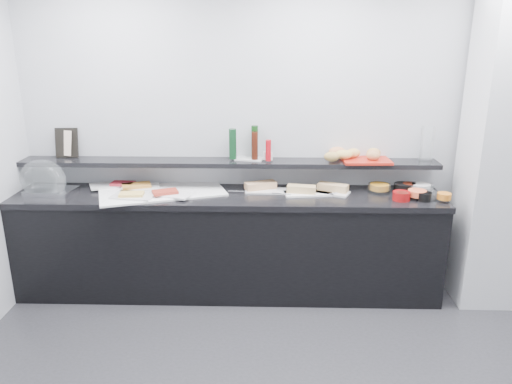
{
  "coord_description": "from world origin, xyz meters",
  "views": [
    {
      "loc": [
        -0.35,
        -2.3,
        2.19
      ],
      "look_at": [
        -0.45,
        1.45,
        1.0
      ],
      "focal_mm": 35.0,
      "sensor_mm": 36.0,
      "label": 1
    }
  ],
  "objects_px": {
    "cloche_base": "(51,191)",
    "carafe": "(427,144)",
    "framed_print": "(67,143)",
    "sandwich_plate_mid": "(308,193)",
    "condiment_tray": "(250,159)",
    "bread_tray": "(366,160)"
  },
  "relations": [
    {
      "from": "cloche_base",
      "to": "carafe",
      "type": "distance_m",
      "value": 3.22
    },
    {
      "from": "framed_print",
      "to": "carafe",
      "type": "distance_m",
      "value": 3.12
    },
    {
      "from": "sandwich_plate_mid",
      "to": "framed_print",
      "type": "xyz_separation_m",
      "value": [
        -2.11,
        0.24,
        0.37
      ]
    },
    {
      "from": "framed_print",
      "to": "carafe",
      "type": "height_order",
      "value": "carafe"
    },
    {
      "from": "sandwich_plate_mid",
      "to": "condiment_tray",
      "type": "relative_size",
      "value": 1.66
    },
    {
      "from": "bread_tray",
      "to": "carafe",
      "type": "bearing_deg",
      "value": 0.42
    },
    {
      "from": "cloche_base",
      "to": "carafe",
      "type": "relative_size",
      "value": 1.28
    },
    {
      "from": "cloche_base",
      "to": "carafe",
      "type": "xyz_separation_m",
      "value": [
        3.19,
        0.22,
        0.38
      ]
    },
    {
      "from": "bread_tray",
      "to": "framed_print",
      "type": "bearing_deg",
      "value": 175.67
    },
    {
      "from": "sandwich_plate_mid",
      "to": "carafe",
      "type": "bearing_deg",
      "value": 1.94
    },
    {
      "from": "carafe",
      "to": "sandwich_plate_mid",
      "type": "bearing_deg",
      "value": -169.88
    },
    {
      "from": "cloche_base",
      "to": "sandwich_plate_mid",
      "type": "xyz_separation_m",
      "value": [
        2.18,
        0.04,
        -0.01
      ]
    },
    {
      "from": "framed_print",
      "to": "bread_tray",
      "type": "bearing_deg",
      "value": -5.74
    },
    {
      "from": "cloche_base",
      "to": "carafe",
      "type": "height_order",
      "value": "carafe"
    },
    {
      "from": "framed_print",
      "to": "bread_tray",
      "type": "height_order",
      "value": "framed_print"
    },
    {
      "from": "framed_print",
      "to": "carafe",
      "type": "xyz_separation_m",
      "value": [
        3.12,
        -0.06,
        0.02
      ]
    },
    {
      "from": "cloche_base",
      "to": "condiment_tray",
      "type": "bearing_deg",
      "value": 15.03
    },
    {
      "from": "cloche_base",
      "to": "bread_tray",
      "type": "bearing_deg",
      "value": 11.08
    },
    {
      "from": "bread_tray",
      "to": "carafe",
      "type": "xyz_separation_m",
      "value": [
        0.51,
        0.03,
        0.14
      ]
    },
    {
      "from": "framed_print",
      "to": "condiment_tray",
      "type": "relative_size",
      "value": 1.09
    },
    {
      "from": "sandwich_plate_mid",
      "to": "framed_print",
      "type": "bearing_deg",
      "value": 165.28
    },
    {
      "from": "framed_print",
      "to": "condiment_tray",
      "type": "distance_m",
      "value": 1.62
    }
  ]
}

